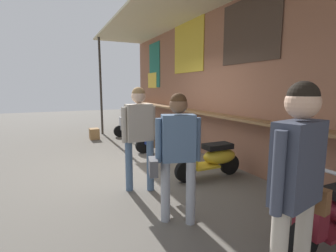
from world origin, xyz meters
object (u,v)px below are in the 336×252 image
at_px(merchandise_crate, 94,134).
at_px(scooter_yellow, 212,158).
at_px(shopper_browsing, 298,175).
at_px(shopper_with_handbag, 140,128).
at_px(scooter_silver, 136,125).
at_px(scooter_blue, 163,137).
at_px(shopper_passing, 177,146).

bearing_deg(merchandise_crate, scooter_yellow, 16.97).
height_order(scooter_yellow, shopper_browsing, shopper_browsing).
xyz_separation_m(shopper_with_handbag, merchandise_crate, (-4.72, -0.00, -0.87)).
bearing_deg(scooter_silver, shopper_browsing, 84.00).
bearing_deg(scooter_blue, merchandise_crate, -59.66).
xyz_separation_m(scooter_yellow, shopper_passing, (1.17, -1.36, 0.61)).
height_order(scooter_silver, merchandise_crate, scooter_silver).
bearing_deg(scooter_yellow, shopper_passing, 40.96).
height_order(scooter_blue, shopper_browsing, shopper_browsing).
height_order(shopper_browsing, shopper_passing, shopper_browsing).
relative_size(scooter_silver, scooter_blue, 1.00).
distance_m(shopper_with_handbag, merchandise_crate, 4.80).
distance_m(shopper_with_handbag, shopper_passing, 1.18).
distance_m(scooter_silver, scooter_blue, 2.41).
relative_size(scooter_silver, shopper_passing, 0.85).
distance_m(scooter_silver, scooter_yellow, 4.69).
bearing_deg(shopper_passing, shopper_with_handbag, -159.43).
bearing_deg(scooter_blue, shopper_passing, 68.26).
xyz_separation_m(shopper_passing, merchandise_crate, (-5.89, -0.08, -0.82)).
relative_size(scooter_blue, merchandise_crate, 3.76).
height_order(scooter_yellow, shopper_with_handbag, shopper_with_handbag).
bearing_deg(shopper_with_handbag, merchandise_crate, -2.68).
distance_m(shopper_passing, merchandise_crate, 5.95).
bearing_deg(shopper_with_handbag, shopper_browsing, -176.66).
xyz_separation_m(scooter_blue, shopper_with_handbag, (2.27, -1.44, 0.66)).
distance_m(scooter_silver, shopper_with_handbag, 4.95).
distance_m(scooter_silver, shopper_passing, 6.05).
bearing_deg(shopper_passing, scooter_silver, -176.05).
bearing_deg(scooter_blue, shopper_browsing, 76.72).
bearing_deg(shopper_with_handbag, scooter_silver, -19.75).
xyz_separation_m(scooter_yellow, shopper_with_handbag, (-0.00, -1.44, 0.66)).
height_order(shopper_with_handbag, merchandise_crate, shopper_with_handbag).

